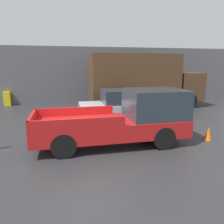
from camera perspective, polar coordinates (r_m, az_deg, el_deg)
ground_plane at (r=8.17m, az=-6.88°, el=-8.85°), size 60.00×60.00×0.00m
building_wall at (r=17.33m, az=-10.45°, el=9.46°), size 28.00×0.15×4.27m
pickup_truck at (r=8.17m, az=3.62°, el=-1.75°), size 5.57×2.00×2.03m
car at (r=11.75m, az=3.49°, el=1.92°), size 4.77×1.98×1.64m
delivery_truck at (r=15.20m, az=7.81°, el=8.39°), size 7.75×2.38×3.61m
newspaper_box at (r=17.60m, az=-25.67°, el=3.18°), size 0.45×0.40×1.03m
traffic_cone at (r=9.45m, az=23.86°, el=-5.16°), size 0.30×0.30×0.54m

